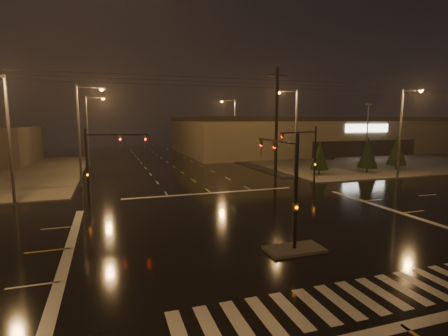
{
  "coord_description": "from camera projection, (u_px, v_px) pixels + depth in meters",
  "views": [
    {
      "loc": [
        -8.87,
        -19.13,
        6.66
      ],
      "look_at": [
        -0.47,
        5.99,
        3.0
      ],
      "focal_mm": 28.0,
      "sensor_mm": 36.0,
      "label": 1
    }
  ],
  "objects": [
    {
      "name": "streetlight_5",
      "position": [
        8.0,
        131.0,
        26.36
      ],
      "size": [
        0.32,
        2.77,
        10.0
      ],
      "color": "#38383A",
      "rests_on": "ground"
    },
    {
      "name": "conifer_2",
      "position": [
        397.0,
        150.0,
        46.37
      ],
      "size": [
        2.54,
        2.54,
        4.67
      ],
      "color": "black",
      "rests_on": "ground"
    },
    {
      "name": "conifer_0",
      "position": [
        320.0,
        156.0,
        41.95
      ],
      "size": [
        2.18,
        2.18,
        4.1
      ],
      "color": "black",
      "rests_on": "ground"
    },
    {
      "name": "median_island",
      "position": [
        294.0,
        249.0,
        17.91
      ],
      "size": [
        3.0,
        1.6,
        0.15
      ],
      "primitive_type": "cube",
      "color": "#474540",
      "rests_on": "ground"
    },
    {
      "name": "signal_mast_median",
      "position": [
        287.0,
        176.0,
        18.27
      ],
      "size": [
        0.25,
        4.59,
        6.0
      ],
      "color": "black",
      "rests_on": "ground"
    },
    {
      "name": "crosswalk",
      "position": [
        361.0,
        297.0,
        13.22
      ],
      "size": [
        15.0,
        2.6,
        0.01
      ],
      "primitive_type": "cube",
      "color": "beige",
      "rests_on": "ground"
    },
    {
      "name": "conifer_1",
      "position": [
        368.0,
        153.0,
        43.57
      ],
      "size": [
        2.43,
        2.43,
        4.5
      ],
      "color": "black",
      "rests_on": "ground"
    },
    {
      "name": "streetlight_3",
      "position": [
        294.0,
        127.0,
        39.42
      ],
      "size": [
        2.77,
        0.32,
        10.0
      ],
      "color": "#38383A",
      "rests_on": "ground"
    },
    {
      "name": "streetlight_1",
      "position": [
        82.0,
        129.0,
        34.28
      ],
      "size": [
        2.77,
        0.32,
        10.0
      ],
      "color": "#38383A",
      "rests_on": "ground"
    },
    {
      "name": "parking_lot",
      "position": [
        382.0,
        159.0,
        58.96
      ],
      "size": [
        50.0,
        24.0,
        0.08
      ],
      "primitive_type": "cube",
      "color": "black",
      "rests_on": "ground"
    },
    {
      "name": "streetlight_4",
      "position": [
        233.0,
        125.0,
        58.21
      ],
      "size": [
        2.77,
        0.32,
        10.0
      ],
      "color": "#38383A",
      "rests_on": "ground"
    },
    {
      "name": "signal_mast_nw",
      "position": [
        100.0,
        156.0,
        27.69
      ],
      "size": [
        4.84,
        1.86,
        6.0
      ],
      "color": "black",
      "rests_on": "ground"
    },
    {
      "name": "car_parked",
      "position": [
        323.0,
        155.0,
        59.47
      ],
      "size": [
        2.28,
        4.39,
        1.43
      ],
      "primitive_type": "imported",
      "rotation": [
        0.0,
        0.0,
        0.15
      ],
      "color": "black",
      "rests_on": "ground"
    },
    {
      "name": "streetlight_2",
      "position": [
        89.0,
        126.0,
        49.31
      ],
      "size": [
        2.77,
        0.32,
        10.0
      ],
      "color": "#38383A",
      "rests_on": "ground"
    },
    {
      "name": "stop_bar_near",
      "position": [
        403.0,
        326.0,
        11.34
      ],
      "size": [
        16.0,
        0.5,
        0.01
      ],
      "primitive_type": "cube",
      "color": "beige",
      "rests_on": "ground"
    },
    {
      "name": "utility_pole_1",
      "position": [
        276.0,
        125.0,
        36.5
      ],
      "size": [
        2.2,
        0.32,
        12.0
      ],
      "color": "black",
      "rests_on": "ground"
    },
    {
      "name": "stop_bar_far",
      "position": [
        212.0,
        193.0,
        32.01
      ],
      "size": [
        16.0,
        0.5,
        0.01
      ],
      "primitive_type": "cube",
      "color": "beige",
      "rests_on": "ground"
    },
    {
      "name": "sidewalk_ne",
      "position": [
        349.0,
        159.0,
        59.27
      ],
      "size": [
        36.0,
        36.0,
        0.12
      ],
      "primitive_type": "cube",
      "color": "#474540",
      "rests_on": "ground"
    },
    {
      "name": "signal_mast_ne",
      "position": [
        308.0,
        150.0,
        33.66
      ],
      "size": [
        4.84,
        1.86,
        6.0
      ],
      "color": "black",
      "rests_on": "ground"
    },
    {
      "name": "streetlight_6",
      "position": [
        403.0,
        128.0,
        38.29
      ],
      "size": [
        0.32,
        2.77,
        10.0
      ],
      "color": "#38383A",
      "rests_on": "ground"
    },
    {
      "name": "retail_building",
      "position": [
        321.0,
        133.0,
        75.34
      ],
      "size": [
        60.2,
        28.3,
        7.2
      ],
      "color": "#6C634D",
      "rests_on": "ground"
    },
    {
      "name": "ground",
      "position": [
        262.0,
        228.0,
        21.67
      ],
      "size": [
        140.0,
        140.0,
        0.0
      ],
      "primitive_type": "plane",
      "color": "black",
      "rests_on": "ground"
    }
  ]
}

